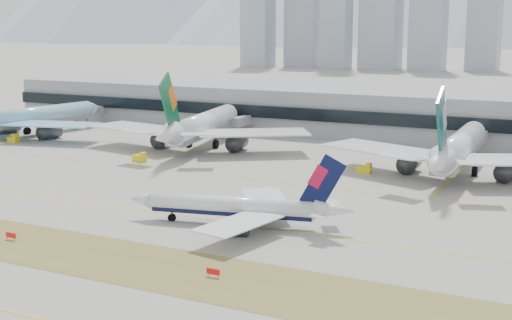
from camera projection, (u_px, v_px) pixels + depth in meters
The scene contains 12 objects.
ground at pixel (201, 210), 142.46m from camera, with size 3000.00×3000.00×0.00m, color gray.
taxiing_airliner at pixel (240, 207), 131.09m from camera, with size 42.58×36.49×14.43m.
widebody_korean at pixel (31, 118), 236.88m from camera, with size 62.61×61.77×22.52m.
widebody_eva at pixel (201, 127), 212.37m from camera, with size 67.89×67.45×24.72m.
widebody_cathay at pixel (458, 150), 174.16m from camera, with size 68.09×66.56×24.28m.
terminal at pixel (377, 111), 241.54m from camera, with size 280.00×43.10×15.00m.
hold_sign_left at pixel (11, 235), 122.69m from camera, with size 2.20×0.15×1.35m.
hold_sign_right at pixel (213, 272), 104.68m from camera, with size 2.20×0.15×1.35m.
gse_a at pixel (14, 139), 224.45m from camera, with size 3.55×2.00×2.60m.
gse_c at pixel (365, 169), 177.80m from camera, with size 3.55×2.00×2.60m.
gse_b at pixel (140, 158), 192.84m from camera, with size 3.55×2.00×2.60m.
city_skyline at pixel (379, 7), 577.50m from camera, with size 342.00×49.80×140.00m.
Camera 1 is at (72.48, -117.98, 36.71)m, focal length 50.00 mm.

